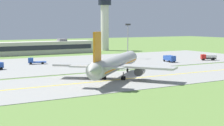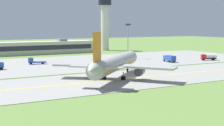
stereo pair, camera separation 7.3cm
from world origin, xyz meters
TOP-DOWN VIEW (x-y plane):
  - ground_plane at (0.00, 0.00)m, footprint 500.00×500.00m
  - taxiway_strip at (0.00, 0.00)m, footprint 240.00×28.00m
  - apron_pad at (10.00, 42.00)m, footprint 140.00×52.00m
  - taxiway_centreline at (0.00, 0.00)m, footprint 220.00×0.60m
  - airplane_lead at (-4.96, 1.72)m, footprint 31.61×30.84m
  - service_truck_fuel at (-13.74, 44.68)m, footprint 6.72×3.83m
  - service_truck_catering at (33.36, 26.22)m, footprint 2.94×6.22m
  - service_truck_pushback at (50.90, 23.32)m, footprint 6.18×4.89m
  - terminal_building at (2.73, 85.32)m, footprint 50.73×8.26m
  - control_tower at (40.25, 90.81)m, footprint 7.60×7.60m
  - apron_light_mast at (26.75, 45.61)m, footprint 2.40×0.50m

SIDE VIEW (x-z plane):
  - ground_plane at x=0.00m, z-range 0.00..0.00m
  - taxiway_strip at x=0.00m, z-range 0.00..0.10m
  - apron_pad at x=10.00m, z-range 0.00..0.10m
  - taxiway_centreline at x=0.00m, z-range 0.10..0.11m
  - service_truck_fuel at x=-13.74m, z-range -0.11..2.48m
  - service_truck_catering at x=33.36m, z-range 0.23..2.83m
  - service_truck_pushback at x=50.90m, z-range 0.21..2.86m
  - terminal_building at x=2.73m, z-range -0.57..6.77m
  - airplane_lead at x=-4.96m, z-range -2.22..10.48m
  - apron_light_mast at x=26.75m, z-range 1.98..16.68m
  - control_tower at x=40.25m, z-range 2.89..32.84m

